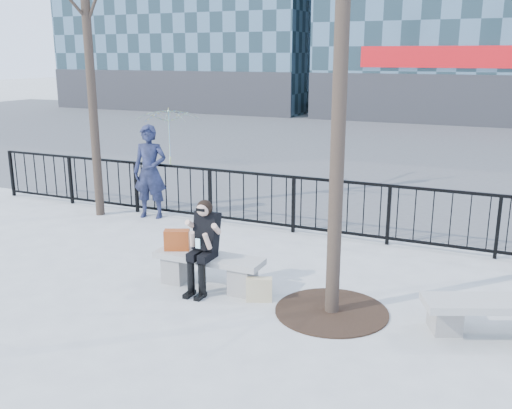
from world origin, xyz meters
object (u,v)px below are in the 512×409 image
at_px(bench_main, 209,267).
at_px(seated_woman, 203,247).
at_px(standing_man, 150,172).
at_px(bench_second, 497,315).

distance_m(bench_main, seated_woman, 0.40).
height_order(bench_main, seated_woman, seated_woman).
distance_m(bench_main, standing_man, 4.06).
height_order(bench_main, bench_second, bench_second).
bearing_deg(bench_second, standing_man, 134.18).
xyz_separation_m(seated_woman, standing_man, (-2.88, 2.94, 0.30)).
relative_size(seated_woman, standing_man, 0.69).
relative_size(bench_second, standing_man, 0.89).
height_order(bench_second, standing_man, standing_man).
bearing_deg(bench_main, bench_second, -0.39).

